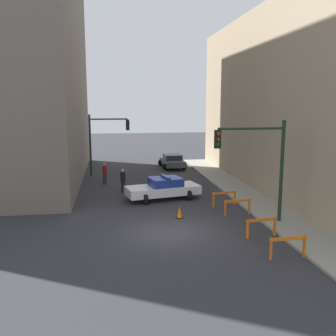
# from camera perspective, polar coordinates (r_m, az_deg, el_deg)

# --- Properties ---
(ground_plane) EXTENTS (120.00, 120.00, 0.00)m
(ground_plane) POSITION_cam_1_polar(r_m,az_deg,el_deg) (18.29, 0.15, -9.81)
(ground_plane) COLOR #2D2D33
(sidewalk_right) EXTENTS (2.40, 44.00, 0.12)m
(sidewalk_right) POSITION_cam_1_polar(r_m,az_deg,el_deg) (20.12, 18.07, -8.27)
(sidewalk_right) COLOR gray
(sidewalk_right) RESTS_ON ground_plane
(traffic_light_near) EXTENTS (3.64, 0.35, 5.20)m
(traffic_light_near) POSITION_cam_1_polar(r_m,az_deg,el_deg) (19.29, 13.89, 1.75)
(traffic_light_near) COLOR black
(traffic_light_near) RESTS_ON sidewalk_right
(traffic_light_far) EXTENTS (3.44, 0.35, 5.20)m
(traffic_light_far) POSITION_cam_1_polar(r_m,az_deg,el_deg) (32.39, -9.87, 4.86)
(traffic_light_far) COLOR black
(traffic_light_far) RESTS_ON ground_plane
(police_car) EXTENTS (4.98, 2.97, 1.52)m
(police_car) POSITION_cam_1_polar(r_m,az_deg,el_deg) (24.21, -0.70, -3.09)
(police_car) COLOR white
(police_car) RESTS_ON ground_plane
(parked_car_near) EXTENTS (2.39, 4.37, 1.31)m
(parked_car_near) POSITION_cam_1_polar(r_m,az_deg,el_deg) (35.86, 0.64, 1.11)
(parked_car_near) COLOR #474C51
(parked_car_near) RESTS_ON ground_plane
(pedestrian_crossing) EXTENTS (0.44, 0.44, 1.66)m
(pedestrian_crossing) POSITION_cam_1_polar(r_m,az_deg,el_deg) (26.16, -6.88, -1.86)
(pedestrian_crossing) COLOR black
(pedestrian_crossing) RESTS_ON ground_plane
(pedestrian_corner) EXTENTS (0.50, 0.50, 1.66)m
(pedestrian_corner) POSITION_cam_1_polar(r_m,az_deg,el_deg) (29.02, -9.62, -0.76)
(pedestrian_corner) COLOR #382D23
(pedestrian_corner) RESTS_ON ground_plane
(barrier_front) EXTENTS (1.60, 0.20, 0.90)m
(barrier_front) POSITION_cam_1_polar(r_m,az_deg,el_deg) (15.97, 17.80, -10.94)
(barrier_front) COLOR orange
(barrier_front) RESTS_ON ground_plane
(barrier_mid) EXTENTS (1.59, 0.40, 0.90)m
(barrier_mid) POSITION_cam_1_polar(r_m,az_deg,el_deg) (18.05, 14.05, -8.32)
(barrier_mid) COLOR orange
(barrier_mid) RESTS_ON ground_plane
(barrier_back) EXTENTS (1.60, 0.30, 0.90)m
(barrier_back) POSITION_cam_1_polar(r_m,az_deg,el_deg) (21.12, 10.53, -5.50)
(barrier_back) COLOR orange
(barrier_back) RESTS_ON ground_plane
(barrier_corner) EXTENTS (1.58, 0.42, 0.90)m
(barrier_corner) POSITION_cam_1_polar(r_m,az_deg,el_deg) (22.83, 8.58, -4.28)
(barrier_corner) COLOR orange
(barrier_corner) RESTS_ON ground_plane
(traffic_cone) EXTENTS (0.36, 0.36, 0.66)m
(traffic_cone) POSITION_cam_1_polar(r_m,az_deg,el_deg) (20.39, 1.77, -6.78)
(traffic_cone) COLOR black
(traffic_cone) RESTS_ON ground_plane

